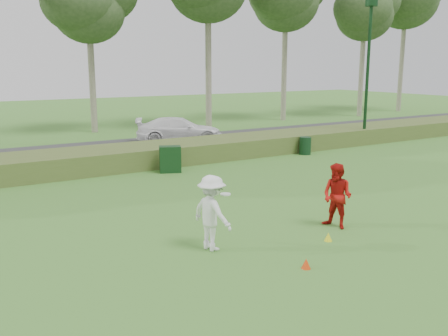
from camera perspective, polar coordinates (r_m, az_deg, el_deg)
ground at (r=13.54m, az=8.97°, el=-8.35°), size 120.00×120.00×0.00m
reed_strip at (r=23.54m, az=-10.22°, el=1.35°), size 80.00×3.00×0.90m
park_road at (r=28.27m, az=-13.90°, el=2.05°), size 80.00×6.00×0.06m
lamp_post at (r=30.41m, az=16.24°, el=13.12°), size 0.70×0.70×8.18m
tree_4 at (r=35.87m, az=-15.27°, el=17.71°), size 6.24×6.24×11.50m
tree_7 at (r=47.46m, az=15.80°, el=17.03°), size 6.50×6.50×12.50m
player_white at (r=12.59m, az=-1.40°, el=-5.14°), size 1.03×1.38×1.93m
player_red at (r=14.61m, az=12.81°, el=-3.15°), size 0.91×1.06×1.88m
cone_orange at (r=11.85m, az=9.36°, el=-10.72°), size 0.22×0.22×0.24m
cone_yellow at (r=13.70m, az=11.82°, el=-7.70°), size 0.21×0.21×0.23m
utility_cabinet at (r=21.85m, az=-6.17°, el=1.01°), size 1.07×0.87×1.15m
trash_bin at (r=26.44m, az=9.26°, el=2.54°), size 0.74×0.74×0.92m
car_right at (r=29.93m, az=-5.14°, el=4.37°), size 5.50×3.96×1.48m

